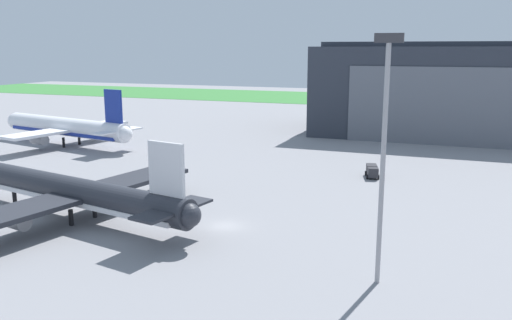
{
  "coord_description": "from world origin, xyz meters",
  "views": [
    {
      "loc": [
        25.25,
        -55.85,
        20.96
      ],
      "look_at": [
        -2.11,
        16.23,
        4.77
      ],
      "focal_mm": 37.56,
      "sensor_mm": 36.0,
      "label": 1
    }
  ],
  "objects_px": {
    "airliner_far_right": "(66,127)",
    "ops_van": "(372,171)",
    "apron_light_mast": "(384,145)",
    "maintenance_hangar": "(495,92)",
    "airliner_near_left": "(74,192)"
  },
  "relations": [
    {
      "from": "airliner_near_left",
      "to": "apron_light_mast",
      "type": "xyz_separation_m",
      "value": [
        37.8,
        -5.17,
        9.25
      ]
    },
    {
      "from": "maintenance_hangar",
      "to": "ops_van",
      "type": "distance_m",
      "value": 56.08
    },
    {
      "from": "airliner_near_left",
      "to": "apron_light_mast",
      "type": "bearing_deg",
      "value": -7.79
    },
    {
      "from": "ops_van",
      "to": "apron_light_mast",
      "type": "bearing_deg",
      "value": -80.56
    },
    {
      "from": "airliner_far_right",
      "to": "apron_light_mast",
      "type": "xyz_separation_m",
      "value": [
        73.79,
        -46.67,
        8.79
      ]
    },
    {
      "from": "airliner_near_left",
      "to": "ops_van",
      "type": "distance_m",
      "value": 47.21
    },
    {
      "from": "ops_van",
      "to": "airliner_near_left",
      "type": "bearing_deg",
      "value": -131.17
    },
    {
      "from": "airliner_far_right",
      "to": "airliner_near_left",
      "type": "height_order",
      "value": "airliner_far_right"
    },
    {
      "from": "airliner_near_left",
      "to": "maintenance_hangar",
      "type": "bearing_deg",
      "value": 59.33
    },
    {
      "from": "airliner_near_left",
      "to": "apron_light_mast",
      "type": "relative_size",
      "value": 1.75
    },
    {
      "from": "maintenance_hangar",
      "to": "apron_light_mast",
      "type": "bearing_deg",
      "value": -98.46
    },
    {
      "from": "airliner_far_right",
      "to": "ops_van",
      "type": "distance_m",
      "value": 67.36
    },
    {
      "from": "airliner_far_right",
      "to": "ops_van",
      "type": "relative_size",
      "value": 8.49
    },
    {
      "from": "airliner_near_left",
      "to": "apron_light_mast",
      "type": "distance_m",
      "value": 39.26
    },
    {
      "from": "ops_van",
      "to": "airliner_far_right",
      "type": "bearing_deg",
      "value": 174.88
    }
  ]
}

